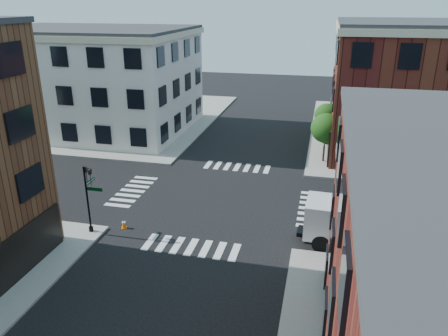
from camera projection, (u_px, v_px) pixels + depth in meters
ground at (219, 199)px, 32.95m from camera, size 120.00×120.00×0.00m
sidewalk_nw at (100, 116)px, 56.45m from camera, size 30.00×30.00×0.15m
building_nw at (90, 81)px, 49.53m from camera, size 22.00×16.00×11.00m
tree_near at (326, 130)px, 39.27m from camera, size 2.69×2.69×4.49m
tree_far at (327, 117)px, 44.82m from camera, size 2.43×2.43×4.07m
signal_pole at (89, 192)px, 27.28m from camera, size 1.29×1.24×4.60m
box_truck at (383, 219)px, 25.59m from camera, size 8.94×3.07×3.99m
traffic_cone at (124, 224)px, 28.73m from camera, size 0.46×0.46×0.64m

